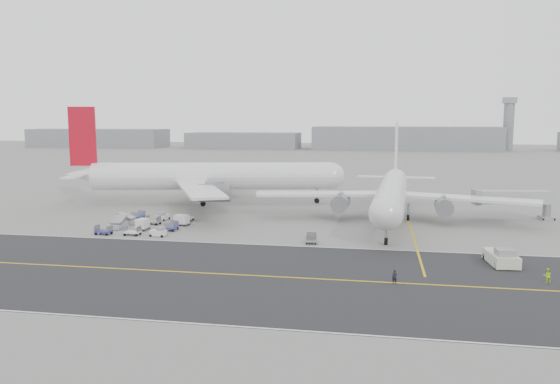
% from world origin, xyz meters
% --- Properties ---
extents(ground, '(700.00, 700.00, 0.00)m').
position_xyz_m(ground, '(0.00, 0.00, 0.00)').
color(ground, gray).
rests_on(ground, ground).
extents(taxiway, '(220.00, 59.00, 0.03)m').
position_xyz_m(taxiway, '(5.02, -17.98, 0.01)').
color(taxiway, '#2B2B2D').
rests_on(taxiway, ground).
extents(horizon_buildings, '(520.00, 28.00, 28.00)m').
position_xyz_m(horizon_buildings, '(30.00, 260.00, 0.00)').
color(horizon_buildings, gray).
rests_on(horizon_buildings, ground).
extents(control_tower, '(7.00, 7.00, 31.25)m').
position_xyz_m(control_tower, '(100.00, 265.00, 16.25)').
color(control_tower, gray).
rests_on(control_tower, ground).
extents(airliner_a, '(60.11, 58.86, 20.99)m').
position_xyz_m(airliner_a, '(-12.42, 34.33, 6.04)').
color(airliner_a, white).
rests_on(airliner_a, ground).
extents(airliner_b, '(50.66, 51.34, 17.70)m').
position_xyz_m(airliner_b, '(26.90, 21.52, 5.11)').
color(airliner_b, white).
rests_on(airliner_b, ground).
extents(pushback_tug, '(3.60, 8.27, 2.34)m').
position_xyz_m(pushback_tug, '(39.92, -7.76, 0.96)').
color(pushback_tug, beige).
rests_on(pushback_tug, ground).
extents(jet_bridge, '(14.84, 4.86, 5.54)m').
position_xyz_m(jet_bridge, '(48.81, 25.95, 3.86)').
color(jet_bridge, gray).
rests_on(jet_bridge, ground).
extents(gse_cluster, '(18.71, 22.34, 1.97)m').
position_xyz_m(gse_cluster, '(-14.04, 7.44, 0.00)').
color(gse_cluster, '#95959A').
rests_on(gse_cluster, ground).
extents(stray_dolly, '(1.75, 2.60, 1.51)m').
position_xyz_m(stray_dolly, '(14.79, 0.14, 0.00)').
color(stray_dolly, silver).
rests_on(stray_dolly, ground).
extents(ground_crew_a, '(0.68, 0.55, 1.63)m').
position_xyz_m(ground_crew_a, '(26.39, -18.35, 0.82)').
color(ground_crew_a, black).
rests_on(ground_crew_a, ground).
extents(ground_crew_b, '(0.82, 0.64, 1.68)m').
position_xyz_m(ground_crew_b, '(43.30, -14.99, 0.84)').
color(ground_crew_b, '#BDED1B').
rests_on(ground_crew_b, ground).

